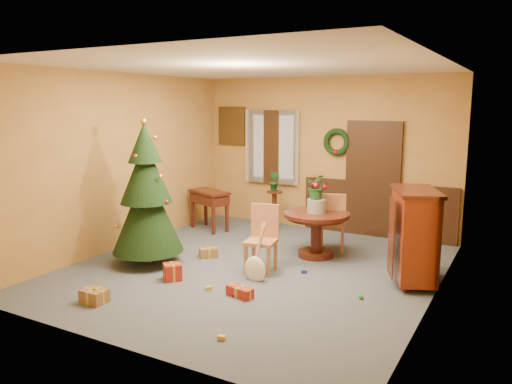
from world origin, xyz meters
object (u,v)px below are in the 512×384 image
Objects in this scene: chair_near at (263,236)px; sideboard at (414,233)px; writing_desk at (209,200)px; dining_table at (316,226)px; christmas_tree at (146,196)px.

chair_near is 0.75× the size of sideboard.
sideboard is (4.05, -1.08, 0.11)m from writing_desk.
sideboard reaches higher than dining_table.
sideboard is (2.02, 0.54, 0.17)m from chair_near.
writing_desk is (-0.36, 2.17, -0.46)m from christmas_tree.
christmas_tree reaches higher than dining_table.
writing_desk is (-2.03, 1.62, 0.06)m from chair_near.
writing_desk is at bearing 141.45° from chair_near.
chair_near is 1.84m from christmas_tree.
christmas_tree reaches higher than chair_near.
writing_desk is at bearing 165.93° from dining_table.
christmas_tree is 1.71× the size of sideboard.
dining_table is 1.07× the size of chair_near.
dining_table is 0.47× the size of christmas_tree.
sideboard is (3.69, 1.08, -0.35)m from christmas_tree.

